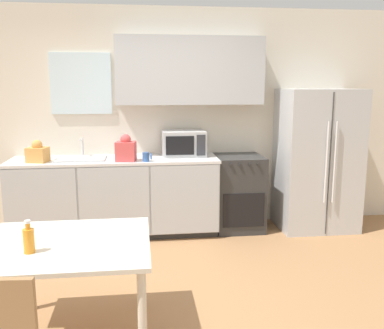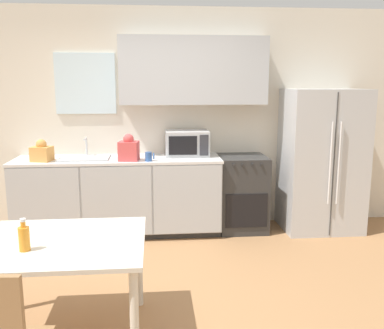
{
  "view_description": "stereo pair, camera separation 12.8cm",
  "coord_description": "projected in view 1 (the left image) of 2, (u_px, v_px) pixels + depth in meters",
  "views": [
    {
      "loc": [
        -0.02,
        -3.39,
        1.79
      ],
      "look_at": [
        0.46,
        0.48,
        1.05
      ],
      "focal_mm": 40.0,
      "sensor_mm": 36.0,
      "label": 1
    },
    {
      "loc": [
        0.11,
        -3.4,
        1.79
      ],
      "look_at": [
        0.46,
        0.48,
        1.05
      ],
      "focal_mm": 40.0,
      "sensor_mm": 36.0,
      "label": 2
    }
  ],
  "objects": [
    {
      "name": "grocery_bag_0",
      "position": [
        38.0,
        153.0,
        4.76
      ],
      "size": [
        0.25,
        0.23,
        0.25
      ],
      "rotation": [
        0.0,
        0.0,
        -0.25
      ],
      "color": "#DB994C",
      "rests_on": "kitchen_counter"
    },
    {
      "name": "coffee_mug",
      "position": [
        147.0,
        157.0,
        4.81
      ],
      "size": [
        0.11,
        0.08,
        0.1
      ],
      "color": "#335999",
      "rests_on": "kitchen_counter"
    },
    {
      "name": "kitchen_counter",
      "position": [
        116.0,
        196.0,
        5.09
      ],
      "size": [
        2.42,
        0.66,
        0.93
      ],
      "color": "#333333",
      "rests_on": "ground_plane"
    },
    {
      "name": "dining_table",
      "position": [
        67.0,
        255.0,
        2.91
      ],
      "size": [
        1.13,
        0.98,
        0.73
      ],
      "color": "beige",
      "rests_on": "ground_plane"
    },
    {
      "name": "kitchen_sink",
      "position": [
        81.0,
        158.0,
        4.96
      ],
      "size": [
        0.57,
        0.43,
        0.23
      ],
      "color": "#B7BABC",
      "rests_on": "kitchen_counter"
    },
    {
      "name": "microwave",
      "position": [
        184.0,
        143.0,
        5.17
      ],
      "size": [
        0.52,
        0.38,
        0.31
      ],
      "color": "#B7BABC",
      "rests_on": "kitchen_counter"
    },
    {
      "name": "refrigerator",
      "position": [
        317.0,
        160.0,
        5.28
      ],
      "size": [
        0.93,
        0.74,
        1.73
      ],
      "color": "silver",
      "rests_on": "ground_plane"
    },
    {
      "name": "ground_plane",
      "position": [
        145.0,
        297.0,
        3.64
      ],
      "size": [
        12.0,
        12.0,
        0.0
      ],
      "primitive_type": "plane",
      "color": "#9E7047"
    },
    {
      "name": "oven_range",
      "position": [
        238.0,
        193.0,
        5.29
      ],
      "size": [
        0.58,
        0.61,
        0.92
      ],
      "color": "#2D2D2D",
      "rests_on": "ground_plane"
    },
    {
      "name": "drink_bottle",
      "position": [
        29.0,
        240.0,
        2.71
      ],
      "size": [
        0.07,
        0.07,
        0.21
      ],
      "color": "orange",
      "rests_on": "dining_table"
    },
    {
      "name": "grocery_bag_1",
      "position": [
        126.0,
        149.0,
        4.83
      ],
      "size": [
        0.24,
        0.21,
        0.31
      ],
      "rotation": [
        0.0,
        0.0,
        -0.15
      ],
      "color": "#D14C4C",
      "rests_on": "kitchen_counter"
    },
    {
      "name": "wall_back",
      "position": [
        149.0,
        111.0,
        5.26
      ],
      "size": [
        12.0,
        0.38,
        2.7
      ],
      "color": "beige",
      "rests_on": "ground_plane"
    }
  ]
}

